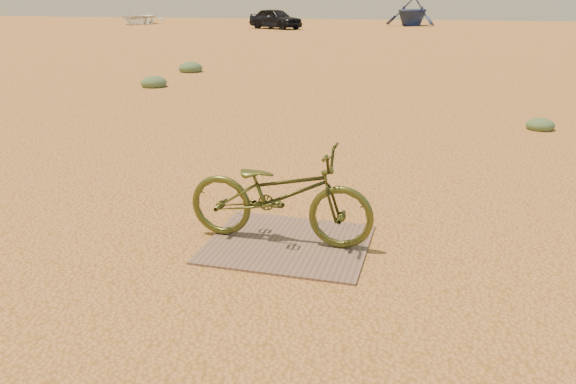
% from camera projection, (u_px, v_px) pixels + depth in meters
% --- Properties ---
extents(ground, '(120.00, 120.00, 0.00)m').
position_uv_depth(ground, '(236.00, 259.00, 4.92)').
color(ground, tan).
rests_on(ground, ground).
extents(plywood_board, '(1.46, 1.26, 0.02)m').
position_uv_depth(plywood_board, '(288.00, 243.00, 5.19)').
color(plywood_board, brown).
rests_on(plywood_board, ground).
extents(bicycle, '(1.73, 0.61, 0.91)m').
position_uv_depth(bicycle, '(280.00, 194.00, 5.09)').
color(bicycle, '#42491C').
rests_on(bicycle, plywood_board).
extents(car, '(4.68, 3.60, 1.49)m').
position_uv_depth(car, '(275.00, 19.00, 41.99)').
color(car, black).
rests_on(car, ground).
extents(boat_near_left, '(4.82, 6.09, 1.14)m').
position_uv_depth(boat_near_left, '(138.00, 17.00, 50.06)').
color(boat_near_left, white).
rests_on(boat_near_left, ground).
extents(boat_far_left, '(5.53, 5.95, 2.57)m').
position_uv_depth(boat_far_left, '(412.00, 10.00, 46.85)').
color(boat_far_left, navy).
rests_on(boat_far_left, ground).
extents(kale_a, '(0.66, 0.66, 0.36)m').
position_uv_depth(kale_a, '(154.00, 87.00, 14.50)').
color(kale_a, '#57754C').
rests_on(kale_a, ground).
extents(kale_b, '(0.47, 0.47, 0.26)m').
position_uv_depth(kale_b, '(540.00, 129.00, 9.77)').
color(kale_b, '#57754C').
rests_on(kale_b, ground).
extents(kale_c, '(0.73, 0.73, 0.40)m').
position_uv_depth(kale_c, '(191.00, 72.00, 17.46)').
color(kale_c, '#57754C').
rests_on(kale_c, ground).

